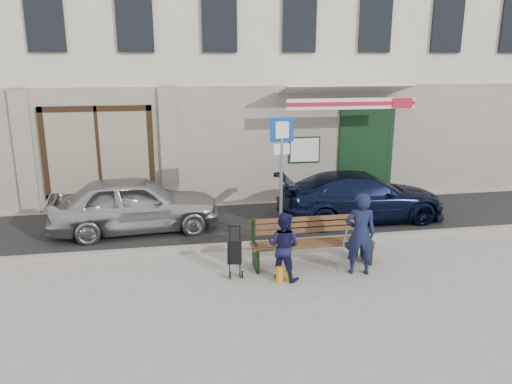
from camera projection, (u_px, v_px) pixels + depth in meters
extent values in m
plane|color=#9E9991|center=(252.00, 278.00, 9.20)|extent=(80.00, 80.00, 0.00)
cube|color=#282828|center=(231.00, 224.00, 12.15)|extent=(60.00, 3.20, 0.01)
cube|color=#9E9384|center=(240.00, 246.00, 10.61)|extent=(60.00, 0.18, 0.12)
cube|color=beige|center=(208.00, 23.00, 15.97)|extent=(20.00, 7.00, 10.00)
cube|color=#9E9384|center=(222.00, 146.00, 13.50)|extent=(20.00, 0.12, 3.20)
cube|color=maroon|center=(99.00, 152.00, 13.03)|extent=(2.50, 0.12, 2.00)
cube|color=black|center=(365.00, 153.00, 14.19)|extent=(1.60, 0.10, 2.60)
cube|color=black|center=(359.00, 153.00, 14.66)|extent=(1.25, 0.90, 2.40)
cube|color=white|center=(305.00, 150.00, 13.82)|extent=(0.80, 0.03, 0.65)
cube|color=white|center=(341.00, 90.00, 13.33)|extent=(3.40, 1.72, 0.42)
cube|color=white|center=(352.00, 104.00, 12.59)|extent=(3.40, 0.05, 0.28)
cube|color=#B5162F|center=(352.00, 104.00, 12.56)|extent=(3.40, 0.02, 0.10)
imported|color=#A9A8AD|center=(135.00, 204.00, 11.52)|extent=(3.96, 1.86, 1.31)
imported|color=black|center=(361.00, 196.00, 12.34)|extent=(4.17, 1.75, 1.20)
cylinder|color=gray|center=(281.00, 184.00, 10.62)|extent=(0.07, 0.07, 2.64)
cube|color=#0C39AA|center=(282.00, 130.00, 10.32)|extent=(0.51, 0.07, 0.51)
cube|color=white|center=(282.00, 130.00, 10.29)|extent=(0.28, 0.04, 0.34)
cube|color=white|center=(282.00, 149.00, 10.43)|extent=(0.35, 0.06, 0.22)
cube|color=brown|center=(313.00, 243.00, 9.67)|extent=(2.40, 0.50, 0.04)
cube|color=brown|center=(309.00, 224.00, 9.86)|extent=(2.40, 0.10, 0.36)
cube|color=black|center=(256.00, 258.00, 9.54)|extent=(0.06, 0.50, 0.45)
cube|color=black|center=(366.00, 250.00, 9.92)|extent=(0.06, 0.50, 0.45)
cube|color=white|center=(351.00, 241.00, 9.70)|extent=(0.34, 0.25, 0.11)
cylinder|color=gray|center=(341.00, 252.00, 9.08)|extent=(0.07, 0.34, 0.96)
cylinder|color=#C79014|center=(279.00, 274.00, 9.00)|extent=(0.13, 0.13, 0.30)
cylinder|color=#C79014|center=(289.00, 273.00, 9.03)|extent=(0.13, 0.13, 0.30)
imported|color=#141A38|center=(360.00, 234.00, 9.21)|extent=(0.63, 0.48, 1.56)
imported|color=#141639|center=(284.00, 246.00, 9.02)|extent=(0.78, 0.75, 1.27)
cylinder|color=black|center=(230.00, 275.00, 9.16)|extent=(0.05, 0.14, 0.13)
cylinder|color=black|center=(242.00, 274.00, 9.20)|extent=(0.05, 0.14, 0.13)
cube|color=black|center=(235.00, 253.00, 9.26)|extent=(0.30, 0.28, 0.45)
cylinder|color=black|center=(233.00, 226.00, 9.25)|extent=(0.25, 0.06, 0.02)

